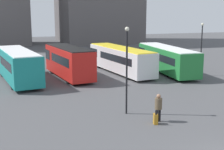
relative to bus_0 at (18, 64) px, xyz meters
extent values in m
cube|color=#19847F|center=(0.01, -0.09, -0.03)|extent=(3.87, 10.69, 2.69)
cube|color=black|center=(-0.53, 4.16, 0.30)|extent=(2.84, 2.24, 1.02)
cube|color=black|center=(0.13, -1.02, 0.30)|extent=(3.43, 6.96, 0.81)
cube|color=white|center=(0.01, -0.09, 1.35)|extent=(3.64, 10.45, 0.08)
cylinder|color=black|center=(-0.40, 3.12, -1.15)|extent=(2.58, 1.33, 1.02)
cylinder|color=black|center=(0.42, -3.30, -1.15)|extent=(2.58, 1.33, 1.02)
cube|color=red|center=(5.06, 0.08, 0.02)|extent=(3.44, 9.30, 2.82)
cube|color=black|center=(4.63, 3.78, 0.37)|extent=(2.62, 1.95, 1.07)
cube|color=black|center=(5.16, -0.73, 0.37)|extent=(3.09, 6.05, 0.84)
cube|color=black|center=(5.06, 0.08, 1.46)|extent=(3.22, 9.09, 0.08)
cylinder|color=black|center=(4.74, 2.88, -1.17)|extent=(2.41, 1.24, 0.98)
cylinder|color=black|center=(5.39, -2.72, -1.17)|extent=(2.41, 1.24, 0.98)
cube|color=silver|center=(11.07, 0.85, -0.16)|extent=(3.70, 11.86, 2.50)
cube|color=black|center=(10.54, 5.61, 0.16)|extent=(2.70, 2.40, 0.95)
cube|color=black|center=(11.18, -0.19, 0.16)|extent=(3.27, 7.69, 0.75)
cube|color=yellow|center=(11.07, 0.85, 1.13)|extent=(3.49, 11.61, 0.08)
cylinder|color=black|center=(10.67, 4.45, -1.20)|extent=(2.43, 1.17, 0.92)
cylinder|color=black|center=(11.46, -2.74, -1.20)|extent=(2.43, 1.17, 0.92)
cube|color=#237A38|center=(15.97, -0.84, -0.13)|extent=(3.44, 11.62, 2.51)
cube|color=black|center=(16.37, 3.83, 0.19)|extent=(2.68, 2.31, 0.95)
cube|color=black|center=(15.88, -1.87, 0.19)|extent=(3.12, 7.51, 0.75)
cube|color=white|center=(15.97, -0.84, 1.17)|extent=(3.22, 11.37, 0.08)
cylinder|color=black|center=(16.27, 2.69, -1.15)|extent=(2.45, 1.22, 1.02)
cylinder|color=black|center=(15.66, -4.38, -1.15)|extent=(2.45, 1.22, 1.02)
cylinder|color=black|center=(7.36, -15.02, -1.26)|extent=(0.19, 0.19, 0.80)
cylinder|color=black|center=(7.52, -15.07, -1.26)|extent=(0.19, 0.19, 0.80)
cylinder|color=brown|center=(7.44, -15.05, -0.52)|extent=(0.55, 0.55, 0.69)
sphere|color=#9E7051|center=(7.44, -15.05, -0.04)|extent=(0.26, 0.26, 0.26)
cube|color=#B27A1E|center=(7.08, -15.41, -1.34)|extent=(0.34, 0.45, 0.63)
cube|color=black|center=(7.04, -15.55, -0.88)|extent=(0.13, 0.06, 0.29)
cylinder|color=black|center=(6.17, -12.98, 1.09)|extent=(0.12, 0.12, 5.51)
sphere|color=beige|center=(6.17, -12.98, 3.93)|extent=(0.28, 0.28, 0.28)
cylinder|color=black|center=(18.47, -3.69, 1.01)|extent=(0.12, 0.12, 5.35)
sphere|color=beige|center=(18.47, -3.69, 3.77)|extent=(0.28, 0.28, 0.28)
camera|label=1|loc=(-1.41, -31.38, 4.93)|focal=50.00mm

